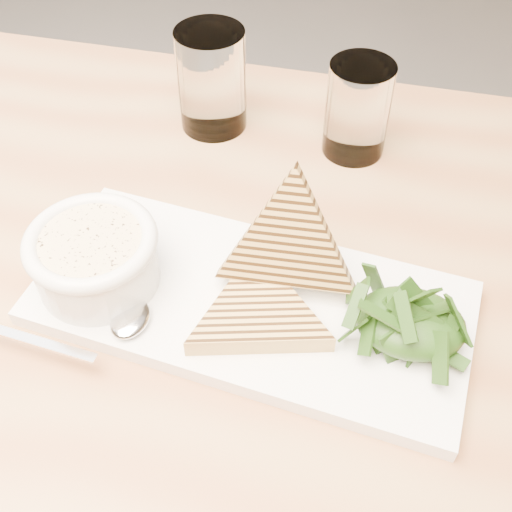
% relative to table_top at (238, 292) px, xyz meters
% --- Properties ---
extents(table_top, '(1.12, 0.75, 0.04)m').
position_rel_table_top_xyz_m(table_top, '(0.00, 0.00, 0.00)').
color(table_top, '#A2794A').
rests_on(table_top, ground).
extents(table_leg_bl, '(0.06, 0.06, 0.69)m').
position_rel_table_top_xyz_m(table_leg_bl, '(-0.50, 0.32, -0.37)').
color(table_leg_bl, '#A2794A').
rests_on(table_leg_bl, ground).
extents(platter, '(0.40, 0.21, 0.02)m').
position_rel_table_top_xyz_m(platter, '(0.02, -0.03, 0.03)').
color(platter, white).
rests_on(platter, table_top).
extents(soup_bowl, '(0.11, 0.11, 0.04)m').
position_rel_table_top_xyz_m(soup_bowl, '(-0.12, -0.04, 0.06)').
color(soup_bowl, white).
rests_on(soup_bowl, platter).
extents(soup, '(0.09, 0.09, 0.01)m').
position_rel_table_top_xyz_m(soup, '(-0.12, -0.04, 0.08)').
color(soup, beige).
rests_on(soup, soup_bowl).
extents(bowl_rim, '(0.12, 0.12, 0.01)m').
position_rel_table_top_xyz_m(bowl_rim, '(-0.12, -0.04, 0.09)').
color(bowl_rim, white).
rests_on(bowl_rim, soup_bowl).
extents(sandwich_flat, '(0.18, 0.18, 0.02)m').
position_rel_table_top_xyz_m(sandwich_flat, '(0.03, -0.05, 0.05)').
color(sandwich_flat, tan).
rests_on(sandwich_flat, platter).
extents(sandwich_lean, '(0.15, 0.14, 0.16)m').
position_rel_table_top_xyz_m(sandwich_lean, '(0.05, -0.00, 0.08)').
color(sandwich_lean, tan).
rests_on(sandwich_lean, sandwich_flat).
extents(salad_base, '(0.09, 0.07, 0.04)m').
position_rel_table_top_xyz_m(salad_base, '(0.16, -0.04, 0.05)').
color(salad_base, black).
rests_on(salad_base, platter).
extents(arugula_pile, '(0.11, 0.10, 0.05)m').
position_rel_table_top_xyz_m(arugula_pile, '(0.16, -0.04, 0.06)').
color(arugula_pile, '#2D4F14').
rests_on(arugula_pile, platter).
extents(spoon_bowl, '(0.04, 0.05, 0.01)m').
position_rel_table_top_xyz_m(spoon_bowl, '(-0.07, -0.08, 0.04)').
color(spoon_bowl, silver).
rests_on(spoon_bowl, platter).
extents(spoon_handle, '(0.11, 0.02, 0.00)m').
position_rel_table_top_xyz_m(spoon_handle, '(-0.14, -0.12, 0.04)').
color(spoon_handle, silver).
rests_on(spoon_handle, platter).
extents(glass_near, '(0.08, 0.08, 0.12)m').
position_rel_table_top_xyz_m(glass_near, '(-0.09, 0.23, 0.08)').
color(glass_near, white).
rests_on(glass_near, table_top).
extents(glass_far, '(0.07, 0.07, 0.11)m').
position_rel_table_top_xyz_m(glass_far, '(0.08, 0.22, 0.07)').
color(glass_far, white).
rests_on(glass_far, table_top).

